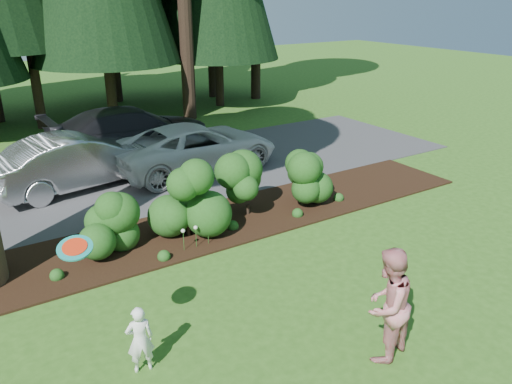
{
  "coord_description": "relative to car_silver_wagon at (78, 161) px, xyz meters",
  "views": [
    {
      "loc": [
        -4.48,
        -6.6,
        5.28
      ],
      "look_at": [
        0.89,
        1.81,
        1.3
      ],
      "focal_mm": 35.0,
      "sensor_mm": 36.0,
      "label": 1
    }
  ],
  "objects": [
    {
      "name": "car_white_suv",
      "position": [
        3.52,
        -0.45,
        -0.04
      ],
      "size": [
        5.45,
        2.76,
        1.48
      ],
      "primitive_type": "imported",
      "rotation": [
        0.0,
        0.0,
        1.63
      ],
      "color": "silver",
      "rests_on": "driveway"
    },
    {
      "name": "car_dark_suv",
      "position": [
        2.37,
        2.17,
        0.05
      ],
      "size": [
        5.83,
        2.55,
        1.67
      ],
      "primitive_type": "imported",
      "rotation": [
        0.0,
        0.0,
        1.61
      ],
      "color": "black",
      "rests_on": "driveway"
    },
    {
      "name": "driveway",
      "position": [
        1.46,
        -0.13,
        -0.8
      ],
      "size": [
        22.0,
        6.0,
        0.03
      ],
      "primitive_type": "cube",
      "color": "#38383A",
      "rests_on": "ground"
    },
    {
      "name": "child",
      "position": [
        -1.23,
        -8.25,
        -0.26
      ],
      "size": [
        0.45,
        0.34,
        1.11
      ],
      "primitive_type": "imported",
      "rotation": [
        0.0,
        0.0,
        2.96
      ],
      "color": "white",
      "rests_on": "ground"
    },
    {
      "name": "shrub_row",
      "position": [
        2.23,
        -4.49,
        -0.0
      ],
      "size": [
        6.53,
        1.6,
        1.61
      ],
      "color": "#214C17",
      "rests_on": "ground"
    },
    {
      "name": "adult",
      "position": [
        2.05,
        -9.96,
        0.12
      ],
      "size": [
        1.05,
        0.91,
        1.86
      ],
      "primitive_type": "imported",
      "rotation": [
        0.0,
        0.0,
        3.39
      ],
      "color": "red",
      "rests_on": "ground"
    },
    {
      "name": "mulch_bed",
      "position": [
        1.46,
        -4.38,
        -0.79
      ],
      "size": [
        16.0,
        2.5,
        0.05
      ],
      "primitive_type": "cube",
      "color": "black",
      "rests_on": "ground"
    },
    {
      "name": "frisbee",
      "position": [
        -1.91,
        -8.07,
        1.37
      ],
      "size": [
        0.48,
        0.45,
        0.21
      ],
      "color": "teal",
      "rests_on": "ground"
    },
    {
      "name": "lily_cluster",
      "position": [
        1.16,
        -5.23,
        -0.32
      ],
      "size": [
        0.69,
        0.09,
        0.57
      ],
      "color": "#214C17",
      "rests_on": "ground"
    },
    {
      "name": "car_silver_wagon",
      "position": [
        0.0,
        0.0,
        0.0
      ],
      "size": [
        4.97,
        2.46,
        1.57
      ],
      "primitive_type": "imported",
      "rotation": [
        0.0,
        0.0,
        1.75
      ],
      "color": "#B3B4B8",
      "rests_on": "driveway"
    },
    {
      "name": "ground",
      "position": [
        1.46,
        -7.63,
        -0.81
      ],
      "size": [
        80.0,
        80.0,
        0.0
      ],
      "primitive_type": "plane",
      "color": "#2E5919",
      "rests_on": "ground"
    }
  ]
}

